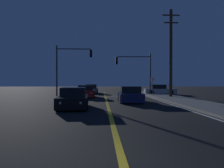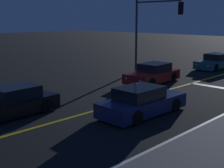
# 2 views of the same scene
# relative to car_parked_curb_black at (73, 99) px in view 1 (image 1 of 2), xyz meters

# --- Properties ---
(ground_plane) EXTENTS (160.00, 160.00, 0.00)m
(ground_plane) POSITION_rel_car_parked_curb_black_xyz_m (2.31, -10.79, -0.58)
(ground_plane) COLOR black
(sidewalk_right) EXTENTS (3.20, 44.36, 0.15)m
(sidewalk_right) POSITION_rel_car_parked_curb_black_xyz_m (8.97, 1.53, -0.51)
(sidewalk_right) COLOR slate
(sidewalk_right) RESTS_ON ground
(lane_line_center) EXTENTS (0.20, 41.90, 0.01)m
(lane_line_center) POSITION_rel_car_parked_curb_black_xyz_m (2.31, 1.53, -0.58)
(lane_line_center) COLOR gold
(lane_line_center) RESTS_ON ground
(lane_line_edge_right) EXTENTS (0.16, 41.90, 0.01)m
(lane_line_edge_right) POSITION_rel_car_parked_curb_black_xyz_m (7.12, 1.53, -0.58)
(lane_line_edge_right) COLOR white
(lane_line_edge_right) RESTS_ON ground
(stop_bar) EXTENTS (5.07, 0.50, 0.01)m
(stop_bar) POSITION_rel_car_parked_curb_black_xyz_m (4.84, 12.36, -0.58)
(stop_bar) COLOR white
(stop_bar) RESTS_ON ground
(car_parked_curb_black) EXTENTS (2.10, 4.46, 1.34)m
(car_parked_curb_black) POSITION_rel_car_parked_curb_black_xyz_m (0.00, 0.00, 0.00)
(car_parked_curb_black) COLOR black
(car_parked_curb_black) RESTS_ON ground
(car_side_waiting_teal) EXTENTS (1.95, 4.53, 1.34)m
(car_side_waiting_teal) POSITION_rel_car_parked_curb_black_xyz_m (0.36, 19.71, -0.00)
(car_side_waiting_teal) COLOR #195960
(car_side_waiting_teal) RESTS_ON ground
(car_mid_block_red) EXTENTS (2.14, 4.54, 1.34)m
(car_mid_block_red) POSITION_rel_car_parked_curb_black_xyz_m (0.10, 10.76, 0.00)
(car_mid_block_red) COLOR maroon
(car_mid_block_red) RESTS_ON ground
(car_following_oncoming_silver) EXTENTS (4.25, 1.92, 1.34)m
(car_following_oncoming_silver) POSITION_rel_car_parked_curb_black_xyz_m (9.72, 16.02, -0.00)
(car_following_oncoming_silver) COLOR #B2B5BA
(car_following_oncoming_silver) RESTS_ON ground
(car_lead_oncoming_navy) EXTENTS (1.97, 4.73, 1.34)m
(car_lead_oncoming_navy) POSITION_rel_car_parked_curb_black_xyz_m (4.27, 4.36, 0.00)
(car_lead_oncoming_navy) COLOR navy
(car_lead_oncoming_navy) RESTS_ON ground
(traffic_signal_near_right) EXTENTS (4.60, 0.28, 5.35)m
(traffic_signal_near_right) POSITION_rel_car_parked_curb_black_xyz_m (6.45, 14.66, 3.04)
(traffic_signal_near_right) COLOR #38383D
(traffic_signal_near_right) RESTS_ON ground
(traffic_signal_far_left) EXTENTS (4.37, 0.28, 6.11)m
(traffic_signal_far_left) POSITION_rel_car_parked_curb_black_xyz_m (-2.04, 13.26, 3.51)
(traffic_signal_far_left) COLOR #38383D
(traffic_signal_far_left) RESTS_ON ground
(utility_pole_right) EXTENTS (1.87, 0.34, 9.44)m
(utility_pole_right) POSITION_rel_car_parked_curb_black_xyz_m (9.27, 9.35, 4.30)
(utility_pole_right) COLOR #42301E
(utility_pole_right) RESTS_ON ground
(street_sign_corner) EXTENTS (0.56, 0.11, 2.21)m
(street_sign_corner) POSITION_rel_car_parked_curb_black_xyz_m (7.87, 11.86, 0.92)
(street_sign_corner) COLOR slate
(street_sign_corner) RESTS_ON ground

